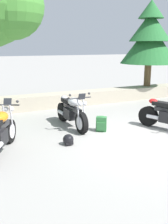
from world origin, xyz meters
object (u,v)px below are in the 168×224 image
rider_backpack (101,123)px  pine_tree_mid_right (150,37)px  rider_helmet (68,140)px  motorcycle_silver_centre (72,112)px

rider_backpack → pine_tree_mid_right: size_ratio=0.12×
pine_tree_mid_right → rider_helmet: bearing=-143.6°
rider_backpack → pine_tree_mid_right: 6.46m
rider_helmet → pine_tree_mid_right: (5.88, 4.34, 2.71)m
rider_backpack → rider_helmet: bearing=-154.8°
rider_backpack → rider_helmet: size_ratio=1.68×
motorcycle_silver_centre → pine_tree_mid_right: 6.44m
motorcycle_silver_centre → rider_helmet: motorcycle_silver_centre is taller
motorcycle_silver_centre → pine_tree_mid_right: size_ratio=0.52×
motorcycle_silver_centre → pine_tree_mid_right: pine_tree_mid_right is taller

